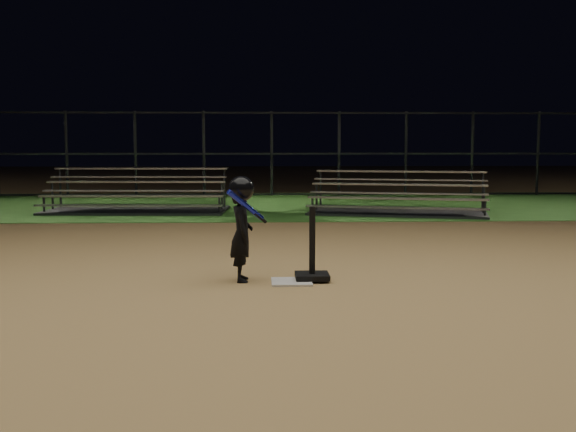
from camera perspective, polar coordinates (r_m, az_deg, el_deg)
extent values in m
plane|color=tan|center=(7.84, 0.29, -5.49)|extent=(80.00, 80.00, 0.00)
cube|color=#2C601F|center=(17.75, -1.17, 0.95)|extent=(60.00, 8.00, 0.01)
cube|color=beige|center=(7.84, 0.29, -5.40)|extent=(0.45, 0.45, 0.02)
cube|color=black|center=(7.96, 1.99, -4.92)|extent=(0.38, 0.38, 0.06)
cylinder|color=black|center=(7.89, 2.00, -1.99)|extent=(0.07, 0.07, 0.76)
imported|color=black|center=(7.87, -3.82, -1.50)|extent=(0.28, 0.41, 1.07)
sphere|color=black|center=(7.82, -3.84, 2.23)|extent=(0.29, 0.29, 0.29)
cylinder|color=#1924D6|center=(7.69, -3.49, 0.89)|extent=(0.42, 0.36, 0.37)
cylinder|color=black|center=(7.82, -2.30, -0.13)|extent=(0.17, 0.14, 0.14)
cube|color=silver|center=(15.70, -12.68, 1.60)|extent=(4.04, 0.44, 0.04)
cube|color=silver|center=(15.44, -12.90, 0.85)|extent=(4.04, 0.44, 0.03)
cube|color=silver|center=(16.22, -12.26, 2.75)|extent=(4.04, 0.44, 0.04)
cube|color=silver|center=(15.96, -12.47, 2.04)|extent=(4.04, 0.44, 0.03)
cube|color=silver|center=(16.75, -11.86, 3.82)|extent=(4.04, 0.44, 0.04)
cube|color=silver|center=(16.48, -12.06, 3.15)|extent=(4.04, 0.44, 0.03)
cube|color=#38383D|center=(16.27, -12.21, 0.44)|extent=(4.13, 2.16, 0.06)
cube|color=silver|center=(15.11, 8.86, 1.43)|extent=(3.76, 1.21, 0.04)
cube|color=silver|center=(14.85, 8.78, 0.69)|extent=(3.76, 1.21, 0.03)
cube|color=silver|center=(15.61, 9.00, 2.56)|extent=(3.76, 1.21, 0.04)
cube|color=silver|center=(15.36, 8.93, 1.86)|extent=(3.76, 1.21, 0.03)
cube|color=silver|center=(16.12, 9.14, 3.62)|extent=(3.76, 1.21, 0.04)
cube|color=silver|center=(15.86, 9.07, 2.96)|extent=(3.76, 1.21, 0.03)
cube|color=#38383D|center=(15.66, 8.97, 0.29)|extent=(4.18, 2.79, 0.06)
cube|color=#38383D|center=(20.74, -1.33, 1.79)|extent=(20.00, 0.05, 0.05)
cube|color=#38383D|center=(20.68, -1.34, 5.11)|extent=(20.00, 0.05, 0.05)
cube|color=#38383D|center=(20.70, -1.35, 8.43)|extent=(20.00, 0.05, 0.05)
cylinder|color=#38383D|center=(21.20, -15.03, 4.93)|extent=(0.08, 0.08, 2.50)
cylinder|color=#38383D|center=(20.68, -1.34, 5.11)|extent=(0.08, 0.08, 2.50)
cylinder|color=#38383D|center=(21.36, 12.25, 5.00)|extent=(0.08, 0.08, 2.50)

